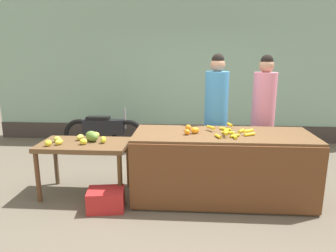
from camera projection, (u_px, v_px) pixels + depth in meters
ground_plane at (190, 196)px, 4.11m from camera, size 24.00×24.00×0.00m
market_wall_back at (191, 71)px, 6.51m from camera, size 8.58×0.23×3.10m
fruit_stall_counter at (221, 166)px, 3.97m from camera, size 2.27×0.88×0.89m
side_table_wooden at (84, 149)px, 4.06m from camera, size 1.17×0.65×0.73m
banana_bunch_pile at (230, 132)px, 3.86m from camera, size 0.59×0.65×0.07m
orange_pile at (192, 130)px, 3.90m from camera, size 0.19×0.29×0.08m
mango_papaya_pile at (84, 138)px, 4.07m from camera, size 0.76×0.59×0.14m
vendor_woman_blue_shirt at (216, 118)px, 4.52m from camera, size 0.34×0.34×1.88m
vendor_woman_pink_shirt at (263, 118)px, 4.57m from camera, size 0.34×0.34×1.87m
parked_motorcycle at (104, 132)px, 5.90m from camera, size 1.60×0.18×0.88m
produce_crate at (106, 200)px, 3.74m from camera, size 0.48×0.38×0.26m
produce_sack at (153, 161)px, 4.78m from camera, size 0.42×0.38×0.45m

